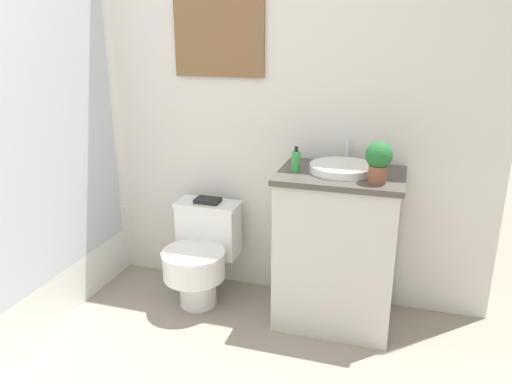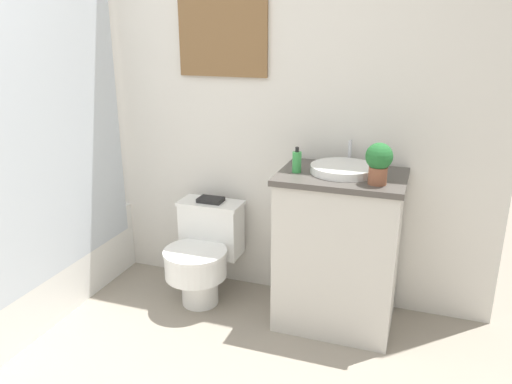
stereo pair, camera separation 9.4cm
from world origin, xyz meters
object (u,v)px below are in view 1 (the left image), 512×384
(sink, at_px, (342,168))
(potted_plant, at_px, (379,160))
(book_on_tank, at_px, (208,200))
(toilet, at_px, (201,253))
(soap_bottle, at_px, (296,161))

(sink, distance_m, potted_plant, 0.25)
(sink, height_order, potted_plant, potted_plant)
(sink, relative_size, book_on_tank, 2.52)
(book_on_tank, bearing_deg, sink, -6.39)
(toilet, bearing_deg, soap_bottle, -3.36)
(potted_plant, height_order, book_on_tank, potted_plant)
(book_on_tank, bearing_deg, toilet, -90.00)
(toilet, xyz_separation_m, sink, (0.79, 0.04, 0.57))
(potted_plant, relative_size, book_on_tank, 1.36)
(soap_bottle, height_order, potted_plant, potted_plant)
(potted_plant, bearing_deg, soap_bottle, 170.56)
(sink, xyz_separation_m, book_on_tank, (-0.79, 0.09, -0.29))
(toilet, relative_size, book_on_tank, 3.92)
(soap_bottle, relative_size, potted_plant, 0.66)
(soap_bottle, xyz_separation_m, potted_plant, (0.41, -0.07, 0.06))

